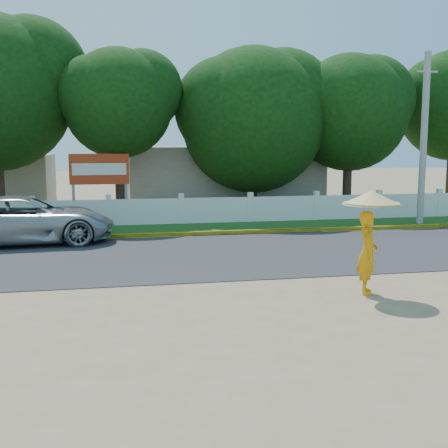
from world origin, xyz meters
name	(u,v)px	position (x,y,z in m)	size (l,w,h in m)	color
ground	(241,292)	(0.00, 0.00, 0.00)	(120.00, 120.00, 0.00)	#9E8460
road	(208,254)	(0.00, 4.50, 0.01)	(60.00, 7.00, 0.02)	#38383A
grass_verge	(186,229)	(0.00, 9.75, 0.01)	(60.00, 3.50, 0.03)	#2D601E
curb	(192,234)	(0.00, 8.05, 0.08)	(40.00, 0.18, 0.16)	yellow
fence	(181,211)	(0.00, 11.20, 0.55)	(40.00, 0.10, 1.10)	silver
building_near	(220,176)	(3.00, 18.00, 1.60)	(10.00, 6.00, 3.20)	#B7AD99
utility_pole	(424,139)	(9.92, 9.27, 3.55)	(0.28, 0.28, 7.09)	gray
vehicle	(26,220)	(-5.74, 7.57, 0.82)	(2.71, 5.88, 1.63)	#A4A7AC
monk_with_parasol	(369,227)	(2.80, -0.64, 1.53)	(1.29, 1.29, 2.34)	orange
billboard	(99,173)	(-3.35, 12.30, 2.14)	(2.50, 0.13, 2.95)	gray
tree_row	(232,110)	(2.78, 14.01, 4.92)	(39.32, 7.70, 8.94)	#473828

